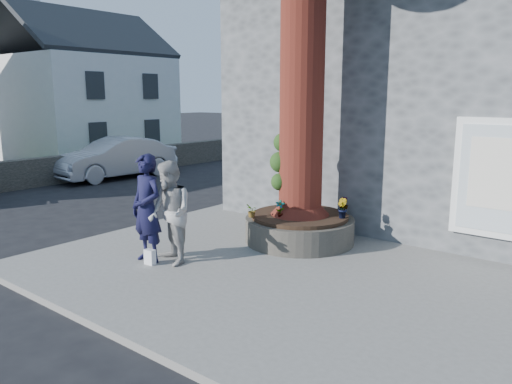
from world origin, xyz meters
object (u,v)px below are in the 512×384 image
Objects in this scene: man at (147,208)px; car_silver at (116,158)px; woman at (170,213)px; planter at (300,228)px.

man is 0.43× the size of car_silver.
woman is at bearing 25.70° from man.
woman is (0.43, 0.17, -0.06)m from man.
planter is at bearing 65.35° from man.
car_silver is (-9.08, 5.87, -0.35)m from man.
planter is 2.94m from woman.
planter is 0.48× the size of car_silver.
planter is 1.20× the size of woman.
man is 1.06× the size of woman.
car_silver is at bearing 170.67° from woman.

